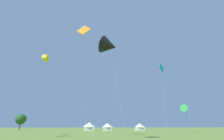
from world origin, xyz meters
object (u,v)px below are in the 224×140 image
(kite_yellow_delta, at_px, (46,58))
(kite_cyan_diamond, at_px, (162,69))
(kite_black_delta, at_px, (109,46))
(kite_orange_diamond, at_px, (84,31))
(festival_tent_left, at_px, (140,127))
(festival_tent_center, at_px, (107,126))
(tree_distant_left, at_px, (21,119))
(festival_tent_right, at_px, (89,126))
(kite_green_delta, at_px, (185,109))

(kite_yellow_delta, distance_m, kite_cyan_diamond, 49.40)
(kite_cyan_diamond, bearing_deg, kite_black_delta, -156.82)
(kite_orange_diamond, xyz_separation_m, festival_tent_left, (21.95, 36.03, -18.96))
(festival_tent_center, distance_m, tree_distant_left, 41.76)
(kite_black_delta, xyz_separation_m, festival_tent_left, (17.57, 43.87, -11.77))
(kite_yellow_delta, height_order, festival_tent_right, kite_yellow_delta)
(festival_tent_left, distance_m, tree_distant_left, 53.61)
(kite_yellow_delta, relative_size, festival_tent_left, 6.84)
(festival_tent_center, distance_m, festival_tent_left, 12.76)
(kite_cyan_diamond, bearing_deg, festival_tent_left, 79.33)
(kite_black_delta, distance_m, festival_tent_right, 45.43)
(kite_black_delta, bearing_deg, kite_cyan_diamond, 23.18)
(kite_green_delta, height_order, kite_yellow_delta, kite_yellow_delta)
(festival_tent_right, distance_m, festival_tent_center, 6.94)
(festival_tent_right, height_order, tree_distant_left, tree_distant_left)
(kite_cyan_diamond, height_order, tree_distant_left, kite_cyan_diamond)
(kite_cyan_diamond, relative_size, festival_tent_center, 2.97)
(tree_distant_left, bearing_deg, kite_orange_diamond, -61.71)
(kite_yellow_delta, relative_size, festival_tent_center, 6.73)
(festival_tent_right, bearing_deg, kite_cyan_diamond, -72.77)
(kite_green_delta, bearing_deg, festival_tent_center, 155.99)
(kite_yellow_delta, distance_m, tree_distant_left, 33.25)
(festival_tent_center, height_order, tree_distant_left, tree_distant_left)
(kite_orange_diamond, xyz_separation_m, tree_distant_left, (-28.70, 53.31, -15.84))
(festival_tent_right, relative_size, festival_tent_left, 1.11)
(kite_cyan_diamond, relative_size, festival_tent_right, 2.73)
(kite_yellow_delta, xyz_separation_m, festival_tent_right, (18.05, 3.72, -25.28))
(kite_yellow_delta, xyz_separation_m, tree_distant_left, (-12.90, 21.00, -22.33))
(tree_distant_left, bearing_deg, kite_green_delta, -24.31)
(kite_cyan_diamond, relative_size, kite_orange_diamond, 0.58)
(festival_tent_right, xyz_separation_m, tree_distant_left, (-30.95, 17.28, 2.96))
(kite_orange_diamond, distance_m, tree_distant_left, 62.58)
(kite_black_delta, xyz_separation_m, tree_distant_left, (-33.08, 61.15, -8.65))
(kite_cyan_diamond, distance_m, festival_tent_left, 41.44)
(kite_cyan_diamond, xyz_separation_m, festival_tent_center, (-5.32, 39.53, -9.93))
(kite_cyan_diamond, distance_m, tree_distant_left, 71.70)
(kite_green_delta, bearing_deg, kite_yellow_delta, 171.23)
(kite_black_delta, relative_size, festival_tent_right, 3.22)
(kite_cyan_diamond, bearing_deg, kite_yellow_delta, 130.23)
(festival_tent_right, bearing_deg, kite_black_delta, -87.22)
(festival_tent_left, relative_size, tree_distant_left, 0.60)
(kite_black_delta, bearing_deg, festival_tent_right, 92.78)
(kite_green_delta, xyz_separation_m, festival_tent_left, (-13.26, 11.59, -5.85))
(kite_green_delta, xyz_separation_m, festival_tent_right, (-32.96, 11.59, -5.69))
(kite_orange_diamond, bearing_deg, kite_green_delta, 34.77)
(kite_yellow_delta, xyz_separation_m, kite_black_delta, (20.18, -40.15, -13.68))
(festival_tent_right, bearing_deg, kite_orange_diamond, -93.57)
(tree_distant_left, bearing_deg, festival_tent_left, -18.84)
(kite_green_delta, relative_size, kite_yellow_delta, 0.31)
(kite_cyan_diamond, height_order, festival_tent_center, kite_cyan_diamond)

